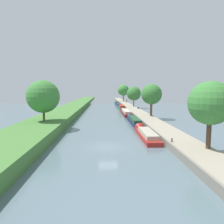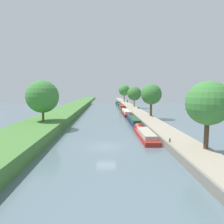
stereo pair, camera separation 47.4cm
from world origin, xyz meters
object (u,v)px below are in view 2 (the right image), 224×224
at_px(narrowboat_red, 144,134).
at_px(narrowboat_navy, 133,121).
at_px(narrowboat_teal, 118,103).
at_px(narrowboat_green, 122,107).
at_px(park_bench, 139,107).
at_px(person_walking, 127,101).
at_px(narrowboat_maroon, 126,112).
at_px(mooring_bollard_far, 121,101).
at_px(mooring_bollard_near, 170,140).
at_px(narrowboat_blue, 120,105).

relative_size(narrowboat_red, narrowboat_navy, 0.86).
bearing_deg(narrowboat_red, narrowboat_teal, 90.02).
bearing_deg(narrowboat_navy, narrowboat_green, 89.99).
xyz_separation_m(narrowboat_green, park_bench, (5.16, -5.99, 0.53)).
bearing_deg(park_bench, person_walking, 91.14).
xyz_separation_m(narrowboat_red, narrowboat_navy, (0.08, 12.92, 0.08)).
distance_m(narrowboat_red, narrowboat_maroon, 28.92).
height_order(narrowboat_red, narrowboat_maroon, narrowboat_maroon).
bearing_deg(mooring_bollard_far, mooring_bollard_near, -90.00).
relative_size(narrowboat_maroon, mooring_bollard_near, 35.17).
bearing_deg(person_walking, mooring_bollard_near, -92.11).
distance_m(narrowboat_maroon, park_bench, 10.31).
bearing_deg(mooring_bollard_near, mooring_bollard_far, 90.00).
relative_size(narrowboat_green, mooring_bollard_far, 28.28).
bearing_deg(narrowboat_green, narrowboat_blue, 89.65).
bearing_deg(narrowboat_teal, park_bench, -80.67).
bearing_deg(narrowboat_green, person_walking, 79.05).
distance_m(mooring_bollard_near, mooring_bollard_far, 81.37).
relative_size(narrowboat_green, mooring_bollard_near, 28.28).
distance_m(narrowboat_blue, mooring_bollard_far, 17.45).
relative_size(narrowboat_blue, park_bench, 7.85).
distance_m(narrowboat_red, mooring_bollard_far, 74.91).
bearing_deg(narrowboat_navy, narrowboat_blue, 89.89).
bearing_deg(narrowboat_teal, narrowboat_red, -89.98).
height_order(narrowboat_green, mooring_bollard_far, narrowboat_green).
bearing_deg(mooring_bollard_near, narrowboat_red, 106.64).
xyz_separation_m(narrowboat_blue, person_walking, (4.49, 9.87, 1.21)).
distance_m(mooring_bollard_near, park_bench, 44.38).
distance_m(narrowboat_red, narrowboat_green, 43.75).
height_order(narrowboat_red, narrowboat_teal, narrowboat_teal).
relative_size(person_walking, park_bench, 1.11).
bearing_deg(narrowboat_red, narrowboat_green, 89.89).
distance_m(narrowboat_maroon, mooring_bollard_far, 46.00).
bearing_deg(mooring_bollard_far, narrowboat_teal, -111.21).
distance_m(narrowboat_red, narrowboat_navy, 12.92).
distance_m(narrowboat_navy, mooring_bollard_far, 61.99).
distance_m(mooring_bollard_far, park_bench, 37.26).
height_order(narrowboat_red, narrowboat_navy, narrowboat_navy).
xyz_separation_m(narrowboat_red, person_walking, (4.66, 67.40, 1.25)).
xyz_separation_m(narrowboat_navy, person_walking, (4.58, 54.48, 1.17)).
bearing_deg(park_bench, narrowboat_maroon, -120.71).
bearing_deg(narrowboat_teal, person_walking, -27.43).
xyz_separation_m(narrowboat_navy, narrowboat_teal, (-0.10, 56.91, -0.01)).
distance_m(narrowboat_red, narrowboat_teal, 69.83).
bearing_deg(narrowboat_maroon, person_walking, 83.09).
bearing_deg(narrowboat_maroon, park_bench, 59.29).
distance_m(narrowboat_red, mooring_bollard_near, 6.80).
bearing_deg(mooring_bollard_far, person_walking, -70.00).
xyz_separation_m(narrowboat_navy, narrowboat_blue, (0.09, 44.62, -0.04)).
distance_m(narrowboat_navy, narrowboat_blue, 44.62).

